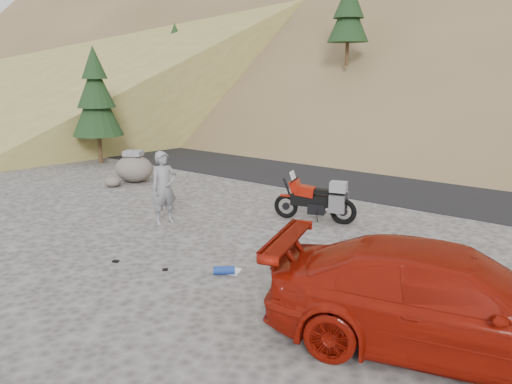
# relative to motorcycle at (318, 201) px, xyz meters

# --- Properties ---
(ground) EXTENTS (140.00, 140.00, 0.00)m
(ground) POSITION_rel_motorcycle_xyz_m (-1.14, -2.79, -0.59)
(ground) COLOR #464240
(ground) RESTS_ON ground
(road) EXTENTS (120.00, 7.00, 0.05)m
(road) POSITION_rel_motorcycle_xyz_m (-1.14, 6.21, -0.59)
(road) COLOR black
(road) RESTS_ON ground
(conifer_verge) EXTENTS (2.20, 2.20, 5.04)m
(conifer_verge) POSITION_rel_motorcycle_xyz_m (-12.14, 1.71, 2.30)
(conifer_verge) COLOR #362013
(conifer_verge) RESTS_ON ground
(motorcycle) EXTENTS (2.25, 1.06, 1.38)m
(motorcycle) POSITION_rel_motorcycle_xyz_m (0.00, 0.00, 0.00)
(motorcycle) COLOR black
(motorcycle) RESTS_ON ground
(man) EXTENTS (0.66, 0.83, 1.97)m
(man) POSITION_rel_motorcycle_xyz_m (-3.20, -2.66, -0.59)
(man) COLOR gray
(man) RESTS_ON ground
(red_car) EXTENTS (5.75, 3.57, 1.55)m
(red_car) POSITION_rel_motorcycle_xyz_m (4.79, -4.44, -0.59)
(red_car) COLOR maroon
(red_car) RESTS_ON ground
(boulder) EXTENTS (1.81, 1.66, 1.15)m
(boulder) POSITION_rel_motorcycle_xyz_m (-7.93, 0.16, -0.08)
(boulder) COLOR #605A53
(boulder) RESTS_ON ground
(small_rock) EXTENTS (0.65, 0.59, 0.36)m
(small_rock) POSITION_rel_motorcycle_xyz_m (-7.91, -0.85, -0.41)
(small_rock) COLOR #605A53
(small_rock) RESTS_ON ground
(gear_white_cloth) EXTENTS (0.53, 0.51, 0.01)m
(gear_white_cloth) POSITION_rel_motorcycle_xyz_m (0.33, -4.13, -0.58)
(gear_white_cloth) COLOR white
(gear_white_cloth) RESTS_ON ground
(gear_blue_mat) EXTENTS (0.44, 0.41, 0.17)m
(gear_blue_mat) POSITION_rel_motorcycle_xyz_m (0.35, -4.32, -0.50)
(gear_blue_mat) COLOR navy
(gear_blue_mat) RESTS_ON ground
(gear_bottle) EXTENTS (0.08, 0.08, 0.19)m
(gear_bottle) POSITION_rel_motorcycle_xyz_m (2.09, -3.69, -0.49)
(gear_bottle) COLOR navy
(gear_bottle) RESTS_ON ground
(gear_funnel) EXTENTS (0.18, 0.18, 0.18)m
(gear_funnel) POSITION_rel_motorcycle_xyz_m (2.88, -3.85, -0.50)
(gear_funnel) COLOR #B12D0B
(gear_funnel) RESTS_ON ground
(gear_glove_a) EXTENTS (0.15, 0.13, 0.04)m
(gear_glove_a) POSITION_rel_motorcycle_xyz_m (-1.97, -5.24, -0.57)
(gear_glove_a) COLOR black
(gear_glove_a) RESTS_ON ground
(gear_glove_b) EXTENTS (0.13, 0.13, 0.03)m
(gear_glove_b) POSITION_rel_motorcycle_xyz_m (-0.77, -4.91, -0.57)
(gear_glove_b) COLOR black
(gear_glove_b) RESTS_ON ground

